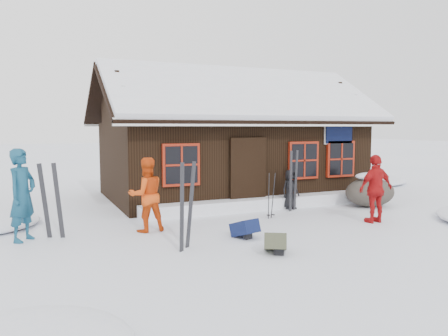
{
  "coord_description": "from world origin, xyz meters",
  "views": [
    {
      "loc": [
        -4.78,
        -8.64,
        2.35
      ],
      "look_at": [
        -0.21,
        1.62,
        1.3
      ],
      "focal_mm": 35.0,
      "sensor_mm": 36.0,
      "label": 1
    }
  ],
  "objects_px": {
    "ski_pair_left": "(186,207)",
    "backpack_blue": "(245,231)",
    "skier_orange_right": "(376,189)",
    "skier_teal": "(22,195)",
    "skier_crouched": "(290,189)",
    "backpack_olive": "(275,246)",
    "boulder": "(370,191)",
    "skier_orange_left": "(146,195)",
    "ski_poles": "(271,196)"
  },
  "relations": [
    {
      "from": "ski_pair_left",
      "to": "ski_poles",
      "type": "xyz_separation_m",
      "value": [
        2.94,
        1.82,
        -0.25
      ]
    },
    {
      "from": "backpack_olive",
      "to": "ski_poles",
      "type": "bearing_deg",
      "value": 91.03
    },
    {
      "from": "boulder",
      "to": "ski_poles",
      "type": "relative_size",
      "value": 1.28
    },
    {
      "from": "skier_teal",
      "to": "backpack_olive",
      "type": "relative_size",
      "value": 3.57
    },
    {
      "from": "ski_pair_left",
      "to": "backpack_olive",
      "type": "distance_m",
      "value": 1.84
    },
    {
      "from": "skier_crouched",
      "to": "backpack_olive",
      "type": "height_order",
      "value": "skier_crouched"
    },
    {
      "from": "boulder",
      "to": "ski_pair_left",
      "type": "relative_size",
      "value": 0.9
    },
    {
      "from": "skier_teal",
      "to": "ski_pair_left",
      "type": "xyz_separation_m",
      "value": [
        2.9,
        -1.91,
        -0.14
      ]
    },
    {
      "from": "backpack_olive",
      "to": "boulder",
      "type": "bearing_deg",
      "value": 60.82
    },
    {
      "from": "ski_poles",
      "to": "backpack_olive",
      "type": "xyz_separation_m",
      "value": [
        -1.54,
        -2.81,
        -0.42
      ]
    },
    {
      "from": "backpack_blue",
      "to": "ski_pair_left",
      "type": "bearing_deg",
      "value": 175.71
    },
    {
      "from": "ski_pair_left",
      "to": "backpack_blue",
      "type": "bearing_deg",
      "value": -24.29
    },
    {
      "from": "ski_pair_left",
      "to": "skier_orange_right",
      "type": "bearing_deg",
      "value": -31.39
    },
    {
      "from": "boulder",
      "to": "ski_poles",
      "type": "height_order",
      "value": "ski_poles"
    },
    {
      "from": "skier_teal",
      "to": "skier_crouched",
      "type": "xyz_separation_m",
      "value": [
        6.99,
        0.8,
        -0.39
      ]
    },
    {
      "from": "backpack_blue",
      "to": "skier_orange_left",
      "type": "bearing_deg",
      "value": 126.11
    },
    {
      "from": "skier_orange_left",
      "to": "backpack_blue",
      "type": "height_order",
      "value": "skier_orange_left"
    },
    {
      "from": "skier_teal",
      "to": "ski_poles",
      "type": "bearing_deg",
      "value": -54.22
    },
    {
      "from": "skier_orange_left",
      "to": "ski_poles",
      "type": "height_order",
      "value": "skier_orange_left"
    },
    {
      "from": "skier_orange_left",
      "to": "ski_pair_left",
      "type": "xyz_separation_m",
      "value": [
        0.36,
        -1.69,
        -0.02
      ]
    },
    {
      "from": "boulder",
      "to": "skier_crouched",
      "type": "bearing_deg",
      "value": 164.85
    },
    {
      "from": "ski_pair_left",
      "to": "skier_teal",
      "type": "bearing_deg",
      "value": 111.7
    },
    {
      "from": "skier_crouched",
      "to": "ski_poles",
      "type": "xyz_separation_m",
      "value": [
        -1.16,
        -0.89,
        -0.0
      ]
    },
    {
      "from": "backpack_blue",
      "to": "boulder",
      "type": "bearing_deg",
      "value": 4.76
    },
    {
      "from": "backpack_blue",
      "to": "ski_poles",
      "type": "bearing_deg",
      "value": 30.47
    },
    {
      "from": "skier_orange_left",
      "to": "skier_orange_right",
      "type": "bearing_deg",
      "value": 161.05
    },
    {
      "from": "ski_poles",
      "to": "backpack_olive",
      "type": "bearing_deg",
      "value": -118.69
    },
    {
      "from": "boulder",
      "to": "backpack_olive",
      "type": "xyz_separation_m",
      "value": [
        -5.07,
        -3.06,
        -0.32
      ]
    },
    {
      "from": "skier_orange_right",
      "to": "skier_crouched",
      "type": "bearing_deg",
      "value": -69.53
    },
    {
      "from": "boulder",
      "to": "backpack_olive",
      "type": "height_order",
      "value": "boulder"
    },
    {
      "from": "ski_pair_left",
      "to": "backpack_olive",
      "type": "xyz_separation_m",
      "value": [
        1.4,
        -0.99,
        -0.67
      ]
    },
    {
      "from": "skier_teal",
      "to": "skier_crouched",
      "type": "relative_size",
      "value": 1.69
    },
    {
      "from": "ski_pair_left",
      "to": "backpack_blue",
      "type": "distance_m",
      "value": 1.57
    },
    {
      "from": "skier_orange_right",
      "to": "ski_pair_left",
      "type": "height_order",
      "value": "ski_pair_left"
    },
    {
      "from": "boulder",
      "to": "ski_pair_left",
      "type": "distance_m",
      "value": 6.8
    },
    {
      "from": "boulder",
      "to": "backpack_olive",
      "type": "distance_m",
      "value": 5.93
    },
    {
      "from": "skier_orange_left",
      "to": "boulder",
      "type": "height_order",
      "value": "skier_orange_left"
    },
    {
      "from": "boulder",
      "to": "skier_teal",
      "type": "bearing_deg",
      "value": -179.06
    },
    {
      "from": "ski_pair_left",
      "to": "backpack_blue",
      "type": "height_order",
      "value": "ski_pair_left"
    },
    {
      "from": "skier_orange_right",
      "to": "backpack_blue",
      "type": "height_order",
      "value": "skier_orange_right"
    },
    {
      "from": "ski_pair_left",
      "to": "ski_poles",
      "type": "bearing_deg",
      "value": -3.1
    },
    {
      "from": "ski_poles",
      "to": "backpack_blue",
      "type": "relative_size",
      "value": 2.28
    },
    {
      "from": "backpack_blue",
      "to": "backpack_olive",
      "type": "xyz_separation_m",
      "value": [
        0.0,
        -1.25,
        0.0
      ]
    },
    {
      "from": "ski_pair_left",
      "to": "backpack_blue",
      "type": "relative_size",
      "value": 3.26
    },
    {
      "from": "skier_orange_left",
      "to": "ski_poles",
      "type": "xyz_separation_m",
      "value": [
        3.3,
        0.13,
        -0.27
      ]
    },
    {
      "from": "skier_teal",
      "to": "skier_crouched",
      "type": "distance_m",
      "value": 7.05
    },
    {
      "from": "ski_poles",
      "to": "backpack_blue",
      "type": "height_order",
      "value": "ski_poles"
    },
    {
      "from": "skier_orange_right",
      "to": "skier_crouched",
      "type": "height_order",
      "value": "skier_orange_right"
    },
    {
      "from": "boulder",
      "to": "backpack_blue",
      "type": "distance_m",
      "value": 5.39
    },
    {
      "from": "skier_teal",
      "to": "skier_orange_left",
      "type": "xyz_separation_m",
      "value": [
        2.53,
        -0.22,
        -0.12
      ]
    }
  ]
}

